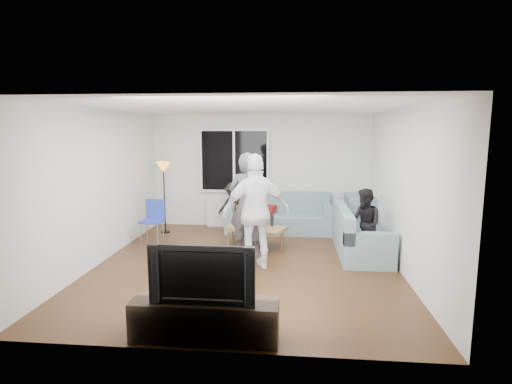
# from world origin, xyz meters

# --- Properties ---
(floor) EXTENTS (5.00, 5.50, 0.04)m
(floor) POSITION_xyz_m (0.00, 0.00, -0.02)
(floor) COLOR #56351C
(floor) RESTS_ON ground
(ceiling) EXTENTS (5.00, 5.50, 0.04)m
(ceiling) POSITION_xyz_m (0.00, 0.00, 2.62)
(ceiling) COLOR white
(ceiling) RESTS_ON ground
(wall_back) EXTENTS (5.00, 0.04, 2.60)m
(wall_back) POSITION_xyz_m (0.00, 2.77, 1.30)
(wall_back) COLOR silver
(wall_back) RESTS_ON ground
(wall_front) EXTENTS (5.00, 0.04, 2.60)m
(wall_front) POSITION_xyz_m (0.00, -2.77, 1.30)
(wall_front) COLOR silver
(wall_front) RESTS_ON ground
(wall_left) EXTENTS (0.04, 5.50, 2.60)m
(wall_left) POSITION_xyz_m (-2.52, 0.00, 1.30)
(wall_left) COLOR silver
(wall_left) RESTS_ON ground
(wall_right) EXTENTS (0.04, 5.50, 2.60)m
(wall_right) POSITION_xyz_m (2.52, 0.00, 1.30)
(wall_right) COLOR silver
(wall_right) RESTS_ON ground
(window_frame) EXTENTS (1.62, 0.06, 1.47)m
(window_frame) POSITION_xyz_m (-0.60, 2.69, 1.55)
(window_frame) COLOR white
(window_frame) RESTS_ON wall_back
(window_glass) EXTENTS (1.50, 0.02, 1.35)m
(window_glass) POSITION_xyz_m (-0.60, 2.65, 1.55)
(window_glass) COLOR black
(window_glass) RESTS_ON window_frame
(window_mullion) EXTENTS (0.05, 0.03, 1.35)m
(window_mullion) POSITION_xyz_m (-0.60, 2.64, 1.55)
(window_mullion) COLOR white
(window_mullion) RESTS_ON window_frame
(radiator) EXTENTS (1.30, 0.12, 0.62)m
(radiator) POSITION_xyz_m (-0.60, 2.65, 0.31)
(radiator) COLOR silver
(radiator) RESTS_ON floor
(potted_plant) EXTENTS (0.19, 0.16, 0.32)m
(potted_plant) POSITION_xyz_m (-0.12, 2.62, 0.78)
(potted_plant) COLOR #39712D
(potted_plant) RESTS_ON radiator
(vase) EXTENTS (0.17, 0.17, 0.16)m
(vase) POSITION_xyz_m (-0.71, 2.62, 0.70)
(vase) COLOR white
(vase) RESTS_ON radiator
(sofa_back_section) EXTENTS (2.30, 0.85, 0.85)m
(sofa_back_section) POSITION_xyz_m (0.44, 2.27, 0.42)
(sofa_back_section) COLOR slate
(sofa_back_section) RESTS_ON floor
(sofa_right_section) EXTENTS (2.00, 0.85, 0.85)m
(sofa_right_section) POSITION_xyz_m (2.02, 0.84, 0.42)
(sofa_right_section) COLOR slate
(sofa_right_section) RESTS_ON floor
(sofa_corner) EXTENTS (0.85, 0.85, 0.85)m
(sofa_corner) POSITION_xyz_m (2.34, 2.27, 0.42)
(sofa_corner) COLOR slate
(sofa_corner) RESTS_ON floor
(cushion_yellow) EXTENTS (0.47, 0.43, 0.14)m
(cushion_yellow) POSITION_xyz_m (-0.31, 2.25, 0.51)
(cushion_yellow) COLOR gold
(cushion_yellow) RESTS_ON sofa_back_section
(cushion_red) EXTENTS (0.43, 0.39, 0.13)m
(cushion_red) POSITION_xyz_m (0.19, 2.33, 0.51)
(cushion_red) COLOR maroon
(cushion_red) RESTS_ON sofa_back_section
(coffee_table) EXTENTS (1.24, 0.94, 0.40)m
(coffee_table) POSITION_xyz_m (0.06, 1.04, 0.20)
(coffee_table) COLOR #9B7D4B
(coffee_table) RESTS_ON floor
(pitcher) EXTENTS (0.17, 0.17, 0.17)m
(pitcher) POSITION_xyz_m (0.07, 1.06, 0.49)
(pitcher) COLOR maroon
(pitcher) RESTS_ON coffee_table
(side_chair) EXTENTS (0.44, 0.44, 0.86)m
(side_chair) POSITION_xyz_m (-2.05, 1.14, 0.43)
(side_chair) COLOR #2A3FB8
(side_chair) RESTS_ON floor
(floor_lamp) EXTENTS (0.32, 0.32, 1.56)m
(floor_lamp) POSITION_xyz_m (-2.05, 1.97, 0.78)
(floor_lamp) COLOR orange
(floor_lamp) RESTS_ON floor
(player_left) EXTENTS (0.76, 0.59, 1.87)m
(player_left) POSITION_xyz_m (-0.03, 0.43, 0.93)
(player_left) COLOR #4C4B51
(player_left) RESTS_ON floor
(player_right) EXTENTS (1.19, 0.80, 1.88)m
(player_right) POSITION_xyz_m (0.18, -0.17, 0.94)
(player_right) COLOR white
(player_right) RESTS_ON floor
(spectator_right) EXTENTS (0.65, 0.73, 1.25)m
(spectator_right) POSITION_xyz_m (2.02, 0.49, 0.63)
(spectator_right) COLOR black
(spectator_right) RESTS_ON floor
(spectator_back) EXTENTS (0.79, 0.61, 1.09)m
(spectator_back) POSITION_xyz_m (-0.59, 2.30, 0.54)
(spectator_back) COLOR black
(spectator_back) RESTS_ON floor
(tv_console) EXTENTS (1.60, 0.40, 0.44)m
(tv_console) POSITION_xyz_m (-0.16, -2.50, 0.22)
(tv_console) COLOR #2F2317
(tv_console) RESTS_ON floor
(television) EXTENTS (1.12, 0.15, 0.65)m
(television) POSITION_xyz_m (-0.16, -2.50, 0.76)
(television) COLOR black
(television) RESTS_ON tv_console
(bottle_d) EXTENTS (0.07, 0.07, 0.22)m
(bottle_d) POSITION_xyz_m (0.25, 0.91, 0.51)
(bottle_d) COLOR orange
(bottle_d) RESTS_ON coffee_table
(bottle_e) EXTENTS (0.07, 0.07, 0.23)m
(bottle_e) POSITION_xyz_m (0.36, 1.14, 0.52)
(bottle_e) COLOR black
(bottle_e) RESTS_ON coffee_table
(bottle_b) EXTENTS (0.08, 0.08, 0.21)m
(bottle_b) POSITION_xyz_m (-0.05, 0.96, 0.51)
(bottle_b) COLOR green
(bottle_b) RESTS_ON coffee_table
(bottle_a) EXTENTS (0.07, 0.07, 0.23)m
(bottle_a) POSITION_xyz_m (-0.23, 1.16, 0.52)
(bottle_a) COLOR #F2500E
(bottle_a) RESTS_ON coffee_table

